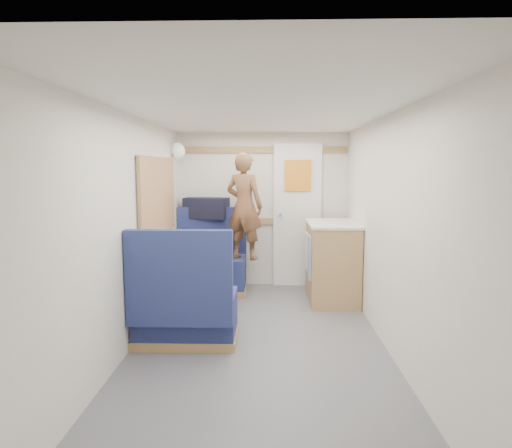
{
  "coord_description": "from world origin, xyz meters",
  "views": [
    {
      "loc": [
        0.09,
        -3.71,
        1.55
      ],
      "look_at": [
        -0.05,
        0.9,
        0.98
      ],
      "focal_mm": 32.0,
      "sensor_mm": 36.0,
      "label": 1
    }
  ],
  "objects_px": {
    "tumbler_left": "(182,247)",
    "salt_grinder": "(204,241)",
    "dome_light": "(177,151)",
    "orange_fruit": "(219,244)",
    "bread_loaf": "(221,237)",
    "tumbler_right": "(212,239)",
    "tray": "(199,249)",
    "duffel_bag": "(206,208)",
    "wine_glass": "(204,235)",
    "person": "(244,206)",
    "cheese_block": "(204,248)",
    "galley_counter": "(332,261)",
    "beer_glass": "(216,240)",
    "bench_far": "(210,268)",
    "dinette_table": "(199,261)",
    "bench_near": "(185,311)"
  },
  "relations": [
    {
      "from": "person",
      "to": "bread_loaf",
      "type": "bearing_deg",
      "value": 81.48
    },
    {
      "from": "tumbler_right",
      "to": "salt_grinder",
      "type": "distance_m",
      "value": 0.09
    },
    {
      "from": "cheese_block",
      "to": "dinette_table",
      "type": "bearing_deg",
      "value": 108.14
    },
    {
      "from": "bench_near",
      "to": "tumbler_left",
      "type": "xyz_separation_m",
      "value": [
        -0.12,
        0.58,
        0.47
      ]
    },
    {
      "from": "cheese_block",
      "to": "duffel_bag",
      "type": "bearing_deg",
      "value": 96.68
    },
    {
      "from": "wine_glass",
      "to": "cheese_block",
      "type": "bearing_deg",
      "value": -82.59
    },
    {
      "from": "dome_light",
      "to": "wine_glass",
      "type": "relative_size",
      "value": 1.19
    },
    {
      "from": "tumbler_right",
      "to": "beer_glass",
      "type": "height_order",
      "value": "tumbler_right"
    },
    {
      "from": "galley_counter",
      "to": "tumbler_right",
      "type": "xyz_separation_m",
      "value": [
        -1.35,
        -0.4,
        0.31
      ]
    },
    {
      "from": "dome_light",
      "to": "cheese_block",
      "type": "relative_size",
      "value": 2.17
    },
    {
      "from": "tumbler_left",
      "to": "tumbler_right",
      "type": "height_order",
      "value": "tumbler_right"
    },
    {
      "from": "orange_fruit",
      "to": "bread_loaf",
      "type": "bearing_deg",
      "value": 94.13
    },
    {
      "from": "bench_near",
      "to": "wine_glass",
      "type": "xyz_separation_m",
      "value": [
        0.05,
        0.92,
        0.54
      ]
    },
    {
      "from": "bench_near",
      "to": "dome_light",
      "type": "xyz_separation_m",
      "value": [
        -0.39,
        1.71,
        1.45
      ]
    },
    {
      "from": "salt_grinder",
      "to": "wine_glass",
      "type": "bearing_deg",
      "value": -77.55
    },
    {
      "from": "tumbler_right",
      "to": "tray",
      "type": "bearing_deg",
      "value": -107.96
    },
    {
      "from": "galley_counter",
      "to": "wine_glass",
      "type": "distance_m",
      "value": 1.55
    },
    {
      "from": "tumbler_right",
      "to": "bread_loaf",
      "type": "distance_m",
      "value": 0.22
    },
    {
      "from": "person",
      "to": "duffel_bag",
      "type": "distance_m",
      "value": 0.64
    },
    {
      "from": "tray",
      "to": "beer_glass",
      "type": "height_order",
      "value": "beer_glass"
    },
    {
      "from": "person",
      "to": "tumbler_right",
      "type": "bearing_deg",
      "value": 85.89
    },
    {
      "from": "orange_fruit",
      "to": "tray",
      "type": "bearing_deg",
      "value": -175.16
    },
    {
      "from": "beer_glass",
      "to": "bench_near",
      "type": "bearing_deg",
      "value": -99.11
    },
    {
      "from": "dome_light",
      "to": "duffel_bag",
      "type": "distance_m",
      "value": 0.83
    },
    {
      "from": "dome_light",
      "to": "tumbler_left",
      "type": "bearing_deg",
      "value": -76.8
    },
    {
      "from": "person",
      "to": "orange_fruit",
      "type": "relative_size",
      "value": 17.24
    },
    {
      "from": "dome_light",
      "to": "salt_grinder",
      "type": "height_order",
      "value": "dome_light"
    },
    {
      "from": "bench_near",
      "to": "orange_fruit",
      "type": "distance_m",
      "value": 0.9
    },
    {
      "from": "bench_near",
      "to": "tray",
      "type": "height_order",
      "value": "bench_near"
    },
    {
      "from": "cheese_block",
      "to": "tumbler_right",
      "type": "bearing_deg",
      "value": 85.82
    },
    {
      "from": "bread_loaf",
      "to": "dinette_table",
      "type": "bearing_deg",
      "value": -118.1
    },
    {
      "from": "tray",
      "to": "tumbler_right",
      "type": "bearing_deg",
      "value": 72.04
    },
    {
      "from": "dinette_table",
      "to": "bench_near",
      "type": "relative_size",
      "value": 0.88
    },
    {
      "from": "dome_light",
      "to": "person",
      "type": "bearing_deg",
      "value": -7.83
    },
    {
      "from": "dome_light",
      "to": "tray",
      "type": "distance_m",
      "value": 1.49
    },
    {
      "from": "tumbler_left",
      "to": "beer_glass",
      "type": "relative_size",
      "value": 0.97
    },
    {
      "from": "duffel_bag",
      "to": "tumbler_right",
      "type": "height_order",
      "value": "duffel_bag"
    },
    {
      "from": "bench_far",
      "to": "tumbler_left",
      "type": "relative_size",
      "value": 10.51
    },
    {
      "from": "beer_glass",
      "to": "bread_loaf",
      "type": "xyz_separation_m",
      "value": [
        0.03,
        0.2,
        0.0
      ]
    },
    {
      "from": "salt_grinder",
      "to": "tray",
      "type": "bearing_deg",
      "value": -92.37
    },
    {
      "from": "tumbler_left",
      "to": "salt_grinder",
      "type": "height_order",
      "value": "tumbler_left"
    },
    {
      "from": "wine_glass",
      "to": "bread_loaf",
      "type": "bearing_deg",
      "value": 64.67
    },
    {
      "from": "tumbler_left",
      "to": "bread_loaf",
      "type": "height_order",
      "value": "bread_loaf"
    },
    {
      "from": "galley_counter",
      "to": "salt_grinder",
      "type": "height_order",
      "value": "galley_counter"
    },
    {
      "from": "wine_glass",
      "to": "beer_glass",
      "type": "distance_m",
      "value": 0.17
    },
    {
      "from": "galley_counter",
      "to": "person",
      "type": "bearing_deg",
      "value": 169.75
    },
    {
      "from": "orange_fruit",
      "to": "cheese_block",
      "type": "distance_m",
      "value": 0.19
    },
    {
      "from": "wine_glass",
      "to": "salt_grinder",
      "type": "height_order",
      "value": "wine_glass"
    },
    {
      "from": "salt_grinder",
      "to": "bread_loaf",
      "type": "distance_m",
      "value": 0.29
    },
    {
      "from": "wine_glass",
      "to": "tumbler_right",
      "type": "bearing_deg",
      "value": 53.5
    }
  ]
}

